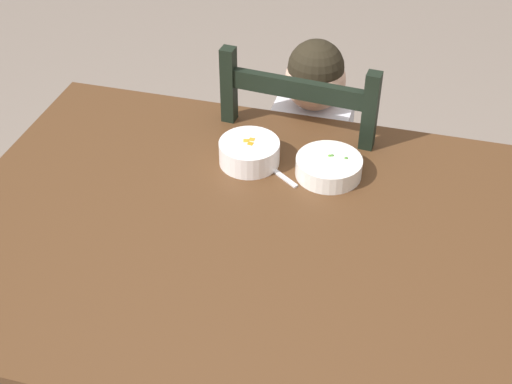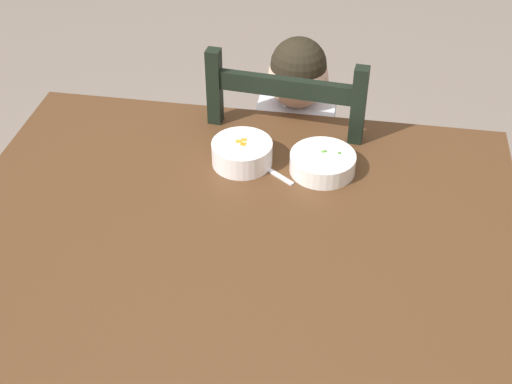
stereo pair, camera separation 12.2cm
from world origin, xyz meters
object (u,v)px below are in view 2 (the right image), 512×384
bowl_of_peas (323,162)px  spoon (265,167)px  dining_table (235,262)px  bowl_of_carrots (242,152)px  dining_chair (291,189)px  child_figure (294,145)px

bowl_of_peas → spoon: 0.14m
dining_table → bowl_of_carrots: size_ratio=8.48×
spoon → dining_table: bearing=-98.1°
dining_chair → child_figure: dining_chair is taller
spoon → bowl_of_peas: bearing=5.8°
dining_table → bowl_of_peas: bowl_of_peas is taller
dining_chair → bowl_of_peas: bearing=-70.5°
dining_table → bowl_of_carrots: bearing=96.3°
bowl_of_carrots → child_figure: bearing=71.1°
bowl_of_carrots → dining_table: bearing=-83.7°
bowl_of_carrots → dining_chair: bearing=72.1°
bowl_of_peas → spoon: bearing=-174.2°
bowl_of_carrots → spoon: (0.06, -0.01, -0.03)m
dining_chair → spoon: 0.44m
dining_table → dining_chair: bearing=82.8°
dining_chair → spoon: (-0.04, -0.31, 0.31)m
dining_chair → spoon: bearing=-96.5°
child_figure → bowl_of_peas: (0.10, -0.29, 0.16)m
dining_table → bowl_of_peas: size_ratio=7.93×
dining_table → child_figure: (0.07, 0.54, -0.03)m
dining_table → bowl_of_peas: bearing=54.8°
dining_table → bowl_of_peas: 0.33m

